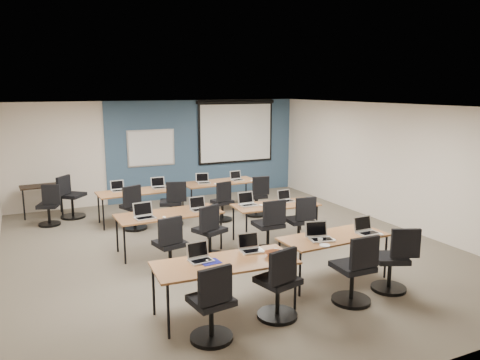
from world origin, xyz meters
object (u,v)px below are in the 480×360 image
projector_screen (236,128)px  laptop_2 (320,235)px  laptop_0 (200,256)px  spare_chair_a (70,200)px  training_table_back_right (220,183)px  laptop_1 (251,247)px  laptop_4 (144,214)px  task_chair_7 (301,225)px  task_chair_2 (355,275)px  laptop_9 (159,185)px  task_chair_4 (170,249)px  spare_chair_b (49,209)px  task_chair_6 (269,230)px  laptop_7 (286,199)px  task_chair_10 (223,205)px  task_chair_9 (172,207)px  training_table_mid_left (169,215)px  laptop_5 (199,207)px  laptop_6 (247,202)px  training_table_back_left (139,193)px  utility_table (42,189)px  task_chair_5 (210,236)px  whiteboard (151,148)px  task_chair_0 (212,309)px  laptop_3 (366,229)px  laptop_10 (203,181)px  task_chair_11 (257,199)px  task_chair_3 (393,265)px  laptop_8 (118,188)px  task_chair_1 (279,289)px  task_chair_8 (134,211)px  laptop_11 (237,178)px  training_table_front_right (334,239)px

projector_screen → laptop_2: bearing=-103.7°
laptop_0 → spare_chair_a: (-1.13, 5.70, -0.36)m
training_table_back_right → laptop_1: 5.08m
laptop_4 → task_chair_7: bearing=-19.8°
task_chair_2 → laptop_9: size_ratio=3.22×
projector_screen → laptop_0: 7.56m
task_chair_4 → spare_chair_b: (-1.63, 3.77, -0.02)m
laptop_2 → task_chair_6: (-0.01, 1.58, -0.37)m
laptop_7 → task_chair_10: 1.76m
laptop_1 → task_chair_7: bearing=45.8°
task_chair_6 → task_chair_9: (-1.11, 2.46, -0.01)m
training_table_mid_left → task_chair_10: bearing=37.7°
laptop_5 → laptop_6: size_ratio=0.96×
training_table_mid_left → task_chair_9: 1.68m
laptop_5 → task_chair_7: bearing=-27.7°
training_table_back_left → task_chair_2: size_ratio=1.76×
task_chair_4 → spare_chair_a: size_ratio=0.95×
task_chair_2 → utility_table: 7.88m
laptop_2 → task_chair_5: (-1.13, 1.77, -0.37)m
whiteboard → task_chair_4: bearing=-101.7°
whiteboard → laptop_9: size_ratio=3.98×
task_chair_0 → laptop_3: (3.01, 0.83, 0.38)m
task_chair_4 → laptop_7: task_chair_4 is taller
task_chair_9 → task_chair_10: task_chair_9 is taller
laptop_10 → task_chair_6: bearing=-73.8°
laptop_6 → task_chair_11: 1.89m
training_table_back_left → laptop_7: 3.40m
laptop_0 → laptop_2: size_ratio=0.89×
task_chair_3 → task_chair_5: (-1.99, 2.47, 0.00)m
task_chair_0 → utility_table: task_chair_0 is taller
task_chair_7 → spare_chair_a: 5.53m
projector_screen → whiteboard: bearing=179.5°
laptop_10 → task_chair_7: bearing=-60.8°
projector_screen → laptop_9: 3.48m
laptop_0 → laptop_9: size_ratio=0.98×
laptop_7 → task_chair_11: size_ratio=0.30×
laptop_8 → task_chair_9: (1.03, -0.80, -0.37)m
task_chair_1 → task_chair_9: bearing=75.9°
laptop_5 → task_chair_6: size_ratio=0.31×
task_chair_3 → laptop_7: (-0.07, 3.05, 0.37)m
laptop_1 → laptop_9: bearing=95.0°
laptop_1 → laptop_7: (1.99, 2.36, -0.00)m
task_chair_10 → task_chair_8: bearing=163.1°
laptop_8 → task_chair_11: task_chair_11 is taller
task_chair_8 → spare_chair_a: (-1.15, 1.56, 0.02)m
training_table_back_left → task_chair_3: 5.94m
laptop_3 → laptop_7: 2.41m
laptop_6 → laptop_11: (0.88, 2.42, -0.00)m
task_chair_2 → utility_table: (-3.77, 6.92, 0.23)m
task_chair_7 → training_table_front_right: bearing=-100.2°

